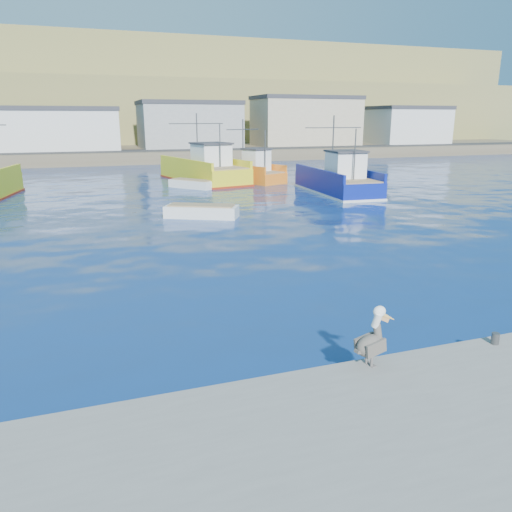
{
  "coord_description": "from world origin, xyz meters",
  "views": [
    {
      "loc": [
        -6.71,
        -12.49,
        6.12
      ],
      "look_at": [
        -1.09,
        3.59,
        1.4
      ],
      "focal_mm": 35.0,
      "sensor_mm": 36.0,
      "label": 1
    }
  ],
  "objects": [
    {
      "name": "trawler_blue",
      "position": [
        13.71,
        24.97,
        1.0
      ],
      "size": [
        5.06,
        10.75,
        6.42
      ],
      "color": "navy",
      "rests_on": "ground"
    },
    {
      "name": "pelican",
      "position": [
        -0.62,
        -3.31,
        1.12
      ],
      "size": [
        1.17,
        0.61,
        1.45
      ],
      "color": "#595451",
      "rests_on": "dock"
    },
    {
      "name": "far_shore",
      "position": [
        0.0,
        109.2,
        8.98
      ],
      "size": [
        200.0,
        81.0,
        24.0
      ],
      "color": "brown",
      "rests_on": "ground"
    },
    {
      "name": "trawler_yellow_b",
      "position": [
        5.01,
        36.56,
        1.11
      ],
      "size": [
        6.94,
        13.15,
        6.67
      ],
      "color": "yellow",
      "rests_on": "ground"
    },
    {
      "name": "skiff_extra",
      "position": [
        2.76,
        32.13,
        0.3
      ],
      "size": [
        3.9,
        4.35,
        0.95
      ],
      "color": "silver",
      "rests_on": "ground"
    },
    {
      "name": "dock_bollards",
      "position": [
        0.6,
        -3.4,
        0.65
      ],
      "size": [
        36.2,
        0.2,
        0.3
      ],
      "color": "#4C4C4C",
      "rests_on": "dock"
    },
    {
      "name": "skiff_mid",
      "position": [
        0.37,
        18.24,
        0.32
      ],
      "size": [
        4.8,
        3.58,
        1.0
      ],
      "color": "silver",
      "rests_on": "ground"
    },
    {
      "name": "ground",
      "position": [
        0.0,
        0.0,
        0.0
      ],
      "size": [
        260.0,
        260.0,
        0.0
      ],
      "primitive_type": "plane",
      "color": "navy",
      "rests_on": "ground"
    },
    {
      "name": "boat_orange",
      "position": [
        9.29,
        34.98,
        1.02
      ],
      "size": [
        5.94,
        8.51,
        6.04
      ],
      "color": "orange",
      "rests_on": "ground"
    },
    {
      "name": "skiff_far",
      "position": [
        22.65,
        39.54,
        0.29
      ],
      "size": [
        4.15,
        3.83,
        0.91
      ],
      "color": "silver",
      "rests_on": "ground"
    }
  ]
}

